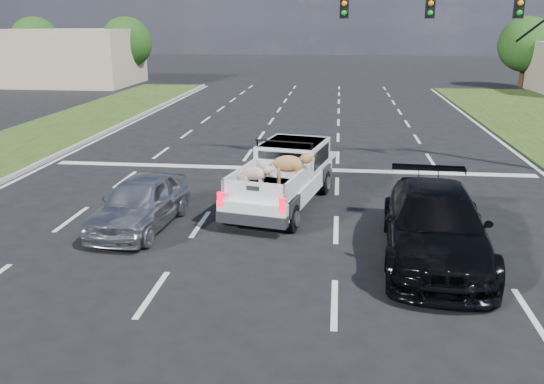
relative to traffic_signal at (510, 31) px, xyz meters
The scene contains 10 objects.
ground 13.58m from the traffic_signal, 124.43° to the right, with size 160.00×160.00×0.00m, color black.
road_markings 9.46m from the traffic_signal, 151.33° to the right, with size 17.75×60.00×0.01m.
traffic_signal is the anchor object (origin of this frame).
building_left 37.37m from the traffic_signal, 136.84° to the left, with size 10.00×8.00×4.40m, color tan.
tree_far_b 41.61m from the traffic_signal, 138.60° to the left, with size 4.20×4.20×5.40m.
tree_far_c 36.01m from the traffic_signal, 130.14° to the left, with size 4.20×4.20×5.40m.
tree_far_d 28.91m from the traffic_signal, 72.25° to the left, with size 4.20×4.20×5.40m.
pickup_truck 9.21m from the traffic_signal, 146.11° to the right, with size 2.77×5.25×1.87m.
silver_sedan 13.10m from the traffic_signal, 146.40° to the right, with size 1.57×3.91×1.33m, color #B1B4B9.
black_coupe 9.61m from the traffic_signal, 112.17° to the right, with size 2.18×5.36×1.56m, color black.
Camera 1 is at (1.69, -9.74, 5.07)m, focal length 38.00 mm.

